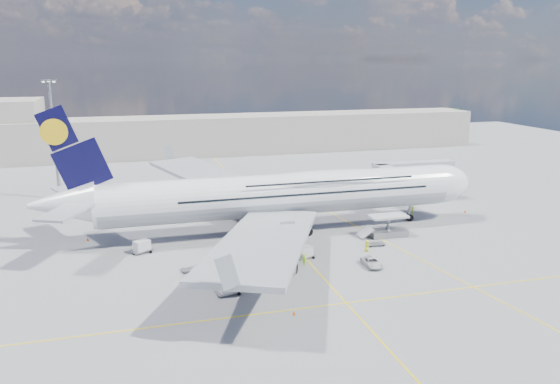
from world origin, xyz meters
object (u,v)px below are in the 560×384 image
object	(u,v)px
light_mast	(54,139)
service_van	(372,262)
dolly_back	(142,246)
cone_wing_left_outer	(159,196)
dolly_row_a	(191,269)
dolly_nose_far	(375,244)
crew_nose	(412,210)
crew_van	(367,246)
crew_wing	(276,260)
dolly_row_c	(234,267)
crew_tug	(304,260)
dolly_nose_near	(305,252)
catering_truck_outer	(189,193)
cone_wing_right_inner	(279,249)
cone_wing_right_outer	(294,313)
jet_bridge	(406,172)
baggage_tug	(225,257)
catering_truck_inner	(240,190)
cone_nose	(465,211)
dolly_row_b	(228,286)
cargo_loader	(387,229)
crew_loader	(365,230)
cone_tail	(88,239)
cone_wing_left_inner	(188,212)

from	to	relation	value
light_mast	service_van	distance (m)	73.90
dolly_back	cone_wing_left_outer	bearing A→B (deg)	51.16
light_mast	dolly_row_a	size ratio (longest dim) A/B	8.51
dolly_row_a	dolly_nose_far	xyz separation A→B (m)	(30.21, 3.05, 0.02)
crew_nose	service_van	bearing A→B (deg)	-147.89
crew_van	crew_wing	bearing A→B (deg)	65.77
dolly_row_c	dolly_back	size ratio (longest dim) A/B	0.81
dolly_row_c	crew_tug	size ratio (longest dim) A/B	1.57
dolly_back	dolly_nose_near	world-z (taller)	dolly_back
catering_truck_outer	dolly_row_c	bearing A→B (deg)	-84.12
cone_wing_right_inner	cone_wing_right_outer	xyz separation A→B (m)	(-4.30, -22.30, 0.01)
dolly_row_a	service_van	distance (m)	26.22
jet_bridge	baggage_tug	distance (m)	48.17
dolly_row_c	dolly_row_a	bearing A→B (deg)	160.49
catering_truck_inner	cone_nose	size ratio (longest dim) A/B	13.05
dolly_nose_far	crew_wing	world-z (taller)	crew_wing
dolly_back	crew_wing	world-z (taller)	dolly_back
light_mast	cone_wing_left_outer	world-z (taller)	light_mast
dolly_back	dolly_nose_far	xyz separation A→B (m)	(36.73, -6.76, -0.76)
dolly_row_c	crew_nose	bearing A→B (deg)	12.50
crew_van	cone_wing_left_outer	distance (m)	53.51
light_mast	cone_wing_right_outer	distance (m)	75.17
light_mast	cone_nose	world-z (taller)	light_mast
dolly_row_b	service_van	distance (m)	22.37
dolly_row_a	catering_truck_outer	world-z (taller)	catering_truck_outer
cargo_loader	cone_wing_right_inner	world-z (taller)	cargo_loader
dolly_nose_far	dolly_nose_near	world-z (taller)	dolly_nose_near
crew_loader	cone_nose	size ratio (longest dim) A/B	2.44
service_van	cone_wing_left_outer	xyz separation A→B (m)	(-27.49, 50.73, -0.36)
dolly_row_b	dolly_back	size ratio (longest dim) A/B	0.96
cone_nose	cone_tail	size ratio (longest dim) A/B	0.99
dolly_nose_far	crew_loader	size ratio (longest dim) A/B	1.96
service_van	cone_wing_left_inner	distance (m)	42.52
catering_truck_inner	cone_wing_left_inner	world-z (taller)	catering_truck_inner
dolly_nose_far	dolly_row_c	bearing A→B (deg)	-167.75
crew_tug	dolly_nose_far	bearing A→B (deg)	43.11
dolly_nose_far	cone_tail	distance (m)	47.76
baggage_tug	cone_nose	xyz separation A→B (m)	(50.59, 14.04, -0.54)
catering_truck_inner	cone_wing_left_outer	xyz separation A→B (m)	(-16.78, 7.39, -1.83)
cone_wing_right_inner	dolly_nose_far	bearing A→B (deg)	-7.77
cone_wing_left_inner	cone_wing_right_outer	bearing A→B (deg)	-81.44
light_mast	baggage_tug	distance (m)	56.04
dolly_row_a	cone_wing_right_outer	bearing A→B (deg)	-74.33
crew_loader	cone_wing_left_inner	distance (m)	35.51
dolly_nose_far	cargo_loader	bearing A→B (deg)	49.27
baggage_tug	crew_van	bearing A→B (deg)	-7.66
dolly_row_a	cone_wing_left_inner	distance (m)	30.88
jet_bridge	crew_loader	xyz separation A→B (m)	(-16.07, -16.13, -6.09)
cone_nose	cone_wing_right_outer	bearing A→B (deg)	-143.82
cargo_loader	cone_wing_left_outer	bearing A→B (deg)	133.19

